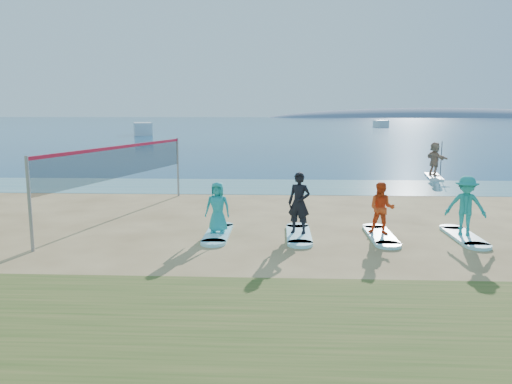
{
  "coord_description": "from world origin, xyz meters",
  "views": [
    {
      "loc": [
        -0.24,
        -13.49,
        3.61
      ],
      "look_at": [
        -0.98,
        2.0,
        1.1
      ],
      "focal_mm": 35.0,
      "sensor_mm": 36.0,
      "label": 1
    }
  ],
  "objects_px": {
    "surfboard_3": "(464,236)",
    "student_3": "(466,206)",
    "student_0": "(218,207)",
    "student_1": "(299,203)",
    "boat_offshore_a": "(143,135)",
    "surfboard_1": "(299,235)",
    "paddleboard": "(434,177)",
    "surfboard_2": "(381,236)",
    "student_2": "(382,208)",
    "boat_offshore_b": "(381,127)",
    "surfboard_0": "(218,234)",
    "volleyball_net": "(121,162)",
    "paddleboarder": "(435,159)"
  },
  "relations": [
    {
      "from": "student_3",
      "to": "surfboard_0",
      "type": "bearing_deg",
      "value": -162.5
    },
    {
      "from": "boat_offshore_a",
      "to": "student_0",
      "type": "distance_m",
      "value": 66.05
    },
    {
      "from": "boat_offshore_b",
      "to": "surfboard_1",
      "type": "bearing_deg",
      "value": -108.45
    },
    {
      "from": "student_1",
      "to": "surfboard_3",
      "type": "distance_m",
      "value": 4.85
    },
    {
      "from": "volleyball_net",
      "to": "surfboard_0",
      "type": "distance_m",
      "value": 4.72
    },
    {
      "from": "surfboard_0",
      "to": "student_2",
      "type": "bearing_deg",
      "value": 0.0
    },
    {
      "from": "paddleboarder",
      "to": "student_3",
      "type": "height_order",
      "value": "paddleboarder"
    },
    {
      "from": "student_3",
      "to": "surfboard_1",
      "type": "bearing_deg",
      "value": -162.5
    },
    {
      "from": "paddleboard",
      "to": "student_1",
      "type": "xyz_separation_m",
      "value": [
        -7.91,
        -13.39,
        0.93
      ]
    },
    {
      "from": "boat_offshore_a",
      "to": "surfboard_1",
      "type": "distance_m",
      "value": 66.79
    },
    {
      "from": "surfboard_0",
      "to": "student_0",
      "type": "xyz_separation_m",
      "value": [
        0.0,
        0.0,
        0.79
      ]
    },
    {
      "from": "paddleboard",
      "to": "student_2",
      "type": "bearing_deg",
      "value": -102.33
    },
    {
      "from": "paddleboard",
      "to": "surfboard_3",
      "type": "xyz_separation_m",
      "value": [
        -3.15,
        -13.39,
        -0.01
      ]
    },
    {
      "from": "paddleboarder",
      "to": "surfboard_3",
      "type": "xyz_separation_m",
      "value": [
        -3.15,
        -13.39,
        -1.0
      ]
    },
    {
      "from": "boat_offshore_a",
      "to": "paddleboard",
      "type": "bearing_deg",
      "value": -76.76
    },
    {
      "from": "volleyball_net",
      "to": "paddleboarder",
      "type": "relative_size",
      "value": 4.8
    },
    {
      "from": "volleyball_net",
      "to": "boat_offshore_a",
      "type": "xyz_separation_m",
      "value": [
        -16.0,
        60.64,
        -1.9
      ]
    },
    {
      "from": "volleyball_net",
      "to": "student_1",
      "type": "distance_m",
      "value": 6.51
    },
    {
      "from": "surfboard_1",
      "to": "surfboard_2",
      "type": "height_order",
      "value": "same"
    },
    {
      "from": "surfboard_2",
      "to": "student_3",
      "type": "height_order",
      "value": "student_3"
    },
    {
      "from": "boat_offshore_a",
      "to": "surfboard_1",
      "type": "xyz_separation_m",
      "value": [
        21.96,
        -63.07,
        0.04
      ]
    },
    {
      "from": "paddleboard",
      "to": "student_3",
      "type": "xyz_separation_m",
      "value": [
        -3.15,
        -13.39,
        0.89
      ]
    },
    {
      "from": "student_1",
      "to": "surfboard_2",
      "type": "distance_m",
      "value": 2.56
    },
    {
      "from": "boat_offshore_b",
      "to": "surfboard_0",
      "type": "relative_size",
      "value": 2.45
    },
    {
      "from": "surfboard_0",
      "to": "student_1",
      "type": "height_order",
      "value": "student_1"
    },
    {
      "from": "surfboard_1",
      "to": "surfboard_2",
      "type": "distance_m",
      "value": 2.38
    },
    {
      "from": "surfboard_0",
      "to": "student_0",
      "type": "distance_m",
      "value": 0.79
    },
    {
      "from": "volleyball_net",
      "to": "paddleboard",
      "type": "bearing_deg",
      "value": 38.32
    },
    {
      "from": "student_0",
      "to": "surfboard_1",
      "type": "relative_size",
      "value": 0.68
    },
    {
      "from": "paddleboard",
      "to": "surfboard_3",
      "type": "height_order",
      "value": "paddleboard"
    },
    {
      "from": "volleyball_net",
      "to": "surfboard_0",
      "type": "xyz_separation_m",
      "value": [
        3.59,
        -2.43,
        -1.86
      ]
    },
    {
      "from": "surfboard_1",
      "to": "student_3",
      "type": "xyz_separation_m",
      "value": [
        4.75,
        0.0,
        0.9
      ]
    },
    {
      "from": "volleyball_net",
      "to": "paddleboard",
      "type": "xyz_separation_m",
      "value": [
        13.87,
        10.96,
        -1.84
      ]
    },
    {
      "from": "volleyball_net",
      "to": "student_1",
      "type": "relative_size",
      "value": 4.94
    },
    {
      "from": "boat_offshore_a",
      "to": "surfboard_0",
      "type": "relative_size",
      "value": 3.29
    },
    {
      "from": "boat_offshore_b",
      "to": "student_2",
      "type": "distance_m",
      "value": 103.7
    },
    {
      "from": "student_0",
      "to": "student_3",
      "type": "bearing_deg",
      "value": 7.23
    },
    {
      "from": "boat_offshore_b",
      "to": "student_3",
      "type": "xyz_separation_m",
      "value": [
        -17.69,
        -101.73,
        0.95
      ]
    },
    {
      "from": "surfboard_0",
      "to": "surfboard_3",
      "type": "height_order",
      "value": "same"
    },
    {
      "from": "student_0",
      "to": "student_1",
      "type": "distance_m",
      "value": 2.38
    },
    {
      "from": "boat_offshore_b",
      "to": "surfboard_2",
      "type": "bearing_deg",
      "value": -107.16
    },
    {
      "from": "surfboard_3",
      "to": "student_3",
      "type": "xyz_separation_m",
      "value": [
        0.0,
        0.0,
        0.9
      ]
    },
    {
      "from": "student_1",
      "to": "student_2",
      "type": "relative_size",
      "value": 1.18
    },
    {
      "from": "paddleboarder",
      "to": "student_3",
      "type": "bearing_deg",
      "value": 149.38
    },
    {
      "from": "surfboard_2",
      "to": "student_3",
      "type": "xyz_separation_m",
      "value": [
        2.38,
        0.0,
        0.9
      ]
    },
    {
      "from": "paddleboarder",
      "to": "student_2",
      "type": "distance_m",
      "value": 14.49
    },
    {
      "from": "paddleboarder",
      "to": "paddleboard",
      "type": "bearing_deg",
      "value": -0.0
    },
    {
      "from": "paddleboard",
      "to": "student_1",
      "type": "bearing_deg",
      "value": -110.45
    },
    {
      "from": "surfboard_2",
      "to": "surfboard_3",
      "type": "bearing_deg",
      "value": 0.0
    },
    {
      "from": "student_0",
      "to": "student_2",
      "type": "height_order",
      "value": "student_2"
    }
  ]
}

